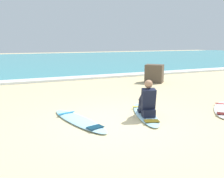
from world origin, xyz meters
TOP-DOWN VIEW (x-y plane):
  - ground_plane at (0.00, 0.00)m, footprint 80.00×80.00m
  - sea at (0.00, 21.11)m, footprint 80.00×28.00m
  - breaking_foam at (0.00, 7.41)m, footprint 80.00×0.90m
  - surfboard_main at (0.92, 0.32)m, footprint 1.23×2.29m
  - surfer_seated at (0.84, 0.09)m, footprint 0.53×0.77m
  - surfboard_spare_near at (-0.90, 0.51)m, footprint 1.06×2.39m
  - surfboard_spare_far at (3.25, -0.22)m, footprint 1.77×1.71m
  - shoreline_rock at (4.18, 4.80)m, footprint 1.03×1.03m

SIDE VIEW (x-z plane):
  - ground_plane at x=0.00m, z-range 0.00..0.00m
  - surfboard_spare_near at x=-0.90m, z-range 0.00..0.07m
  - surfboard_main at x=0.92m, z-range 0.00..0.07m
  - surfboard_spare_far at x=3.25m, z-range 0.00..0.07m
  - sea at x=0.00m, z-range 0.00..0.10m
  - breaking_foam at x=0.00m, z-range 0.00..0.11m
  - surfer_seated at x=0.84m, z-range -0.04..0.91m
  - shoreline_rock at x=4.18m, z-range 0.00..0.88m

